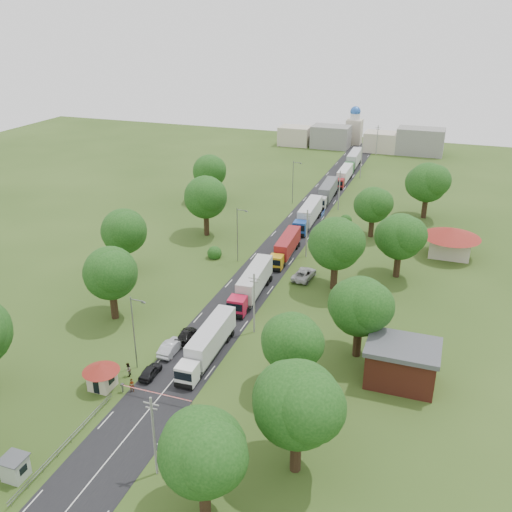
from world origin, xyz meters
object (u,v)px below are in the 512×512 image
at_px(guard_booth, 101,372).
at_px(truck_0, 208,343).
at_px(info_sign, 323,217).
at_px(pedestrian_near, 132,385).
at_px(boom_barrier, 146,391).
at_px(car_lane_front, 150,371).
at_px(car_lane_mid, 171,347).

distance_m(guard_booth, truck_0, 13.76).
distance_m(info_sign, pedestrian_near, 60.17).
bearing_deg(pedestrian_near, boom_barrier, -36.42).
xyz_separation_m(boom_barrier, info_sign, (6.56, 60.00, 2.11)).
height_order(car_lane_front, pedestrian_near, pedestrian_near).
relative_size(boom_barrier, pedestrian_near, 5.43).
distance_m(truck_0, pedestrian_near, 11.24).
xyz_separation_m(info_sign, truck_0, (-3.16, -49.80, -0.87)).
bearing_deg(boom_barrier, car_lane_front, 112.55).
height_order(car_lane_front, car_lane_mid, car_lane_mid).
bearing_deg(car_lane_front, pedestrian_near, 80.43).
relative_size(info_sign, pedestrian_near, 2.41).
bearing_deg(car_lane_front, info_sign, -99.66).
xyz_separation_m(guard_booth, pedestrian_near, (3.70, 0.50, -1.31)).
height_order(boom_barrier, car_lane_front, car_lane_front).
distance_m(car_lane_mid, pedestrian_near, 9.05).
bearing_deg(guard_booth, truck_0, 47.85).
relative_size(truck_0, car_lane_mid, 2.89).
distance_m(boom_barrier, info_sign, 60.39).
relative_size(guard_booth, info_sign, 1.07).
height_order(guard_booth, car_lane_mid, guard_booth).
height_order(car_lane_mid, pedestrian_near, pedestrian_near).
relative_size(car_lane_front, pedestrian_near, 2.35).
distance_m(boom_barrier, pedestrian_near, 2.20).
height_order(boom_barrier, info_sign, info_sign).
xyz_separation_m(boom_barrier, guard_booth, (-5.84, -0.00, 1.27)).
height_order(info_sign, pedestrian_near, info_sign).
relative_size(truck_0, car_lane_front, 3.64).
distance_m(car_lane_front, pedestrian_near, 3.50).
relative_size(car_lane_front, car_lane_mid, 0.80).
relative_size(boom_barrier, info_sign, 2.25).
bearing_deg(car_lane_mid, pedestrian_near, 87.33).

